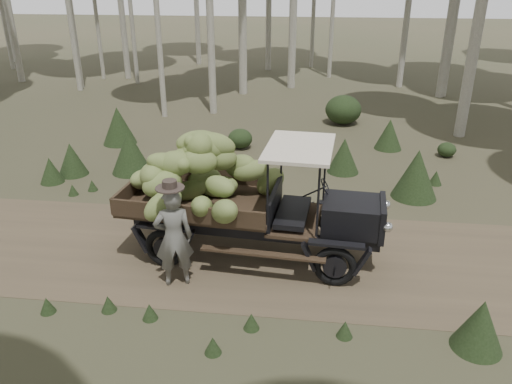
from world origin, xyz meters
TOP-DOWN VIEW (x-y plane):
  - ground at (0.00, 0.00)m, footprint 120.00×120.00m
  - dirt_track at (0.00, 0.00)m, footprint 70.00×4.00m
  - banana_truck at (-0.02, 0.12)m, footprint 5.42×2.69m
  - farmer at (-0.66, -1.16)m, footprint 0.82×0.67m
  - undergrowth at (0.20, -1.97)m, footprint 21.77×21.83m

SIDE VIEW (x-z plane):
  - ground at x=0.00m, z-range 0.00..0.00m
  - dirt_track at x=0.00m, z-range 0.00..0.01m
  - undergrowth at x=0.20m, z-range -0.13..1.24m
  - farmer at x=-0.66m, z-range -0.06..2.04m
  - banana_truck at x=-0.02m, z-range 0.23..2.87m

